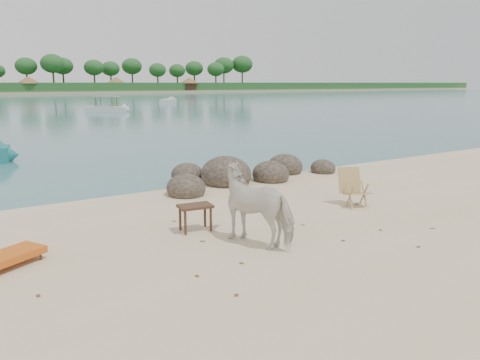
# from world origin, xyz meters

# --- Properties ---
(boulders) EXTENTS (6.33, 2.95, 1.13)m
(boulders) POSITION_xyz_m (3.15, 5.84, 0.21)
(boulders) COLOR #302820
(boulders) RESTS_ON ground
(cow) EXTENTS (1.36, 1.92, 1.48)m
(cow) POSITION_xyz_m (0.34, 0.84, 0.74)
(cow) COLOR silver
(cow) RESTS_ON ground
(side_table) EXTENTS (0.73, 0.52, 0.55)m
(side_table) POSITION_xyz_m (-0.39, 2.08, 0.27)
(side_table) COLOR #362715
(side_table) RESTS_ON ground
(lounge_chair) EXTENTS (1.78, 1.35, 0.51)m
(lounge_chair) POSITION_xyz_m (-4.00, 2.03, 0.26)
(lounge_chair) COLOR #BF5616
(lounge_chair) RESTS_ON ground
(deck_chair) EXTENTS (0.82, 0.85, 0.94)m
(deck_chair) POSITION_xyz_m (3.89, 1.66, 0.47)
(deck_chair) COLOR tan
(deck_chair) RESTS_ON ground
(boat_mid) EXTENTS (4.68, 4.79, 2.67)m
(boat_mid) POSITION_xyz_m (11.17, 45.13, 1.34)
(boat_mid) COLOR silver
(boat_mid) RESTS_ON water
(boat_far) EXTENTS (5.05, 5.87, 0.74)m
(boat_far) POSITION_xyz_m (25.79, 61.31, 0.37)
(boat_far) COLOR silver
(boat_far) RESTS_ON water
(dead_leaves) EXTENTS (7.84, 7.26, 0.00)m
(dead_leaves) POSITION_xyz_m (0.50, 0.29, 0.01)
(dead_leaves) COLOR brown
(dead_leaves) RESTS_ON ground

